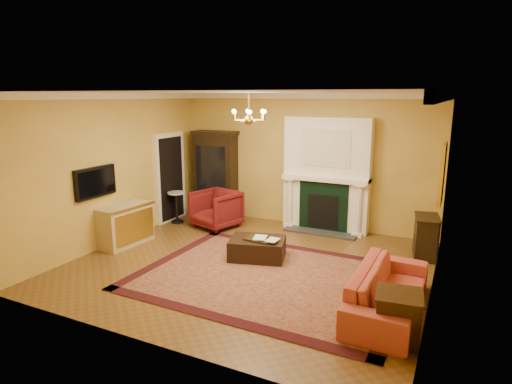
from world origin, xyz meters
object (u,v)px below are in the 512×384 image
Objects in this scene: leather_ottoman at (257,248)px; coral_sofa at (389,284)px; wingback_armchair at (216,207)px; pedestal_table at (177,205)px; end_table at (398,318)px; china_cabinet at (216,176)px; commode at (125,225)px; console_table at (426,238)px.

coral_sofa is at bearing -37.75° from leather_ottoman.
wingback_armchair reaches higher than coral_sofa.
end_table is (5.42, -2.92, -0.13)m from pedestal_table.
pedestal_table is (-0.53, -0.93, -0.58)m from china_cabinet.
pedestal_table is at bearing 93.88° from commode.
console_table reaches higher than leather_ottoman.
china_cabinet is 3.43× the size of end_table.
pedestal_table is 0.67× the size of commode.
end_table is at bearing -160.55° from coral_sofa.
china_cabinet reaches higher than coral_sofa.
leather_ottoman is (-2.71, 1.67, -0.09)m from end_table.
china_cabinet is 1.12m from wingback_armchair.
leather_ottoman is (-2.49, 1.01, -0.22)m from coral_sofa.
pedestal_table is at bearing 151.71° from end_table.
console_table is at bearing 88.89° from end_table.
china_cabinet is at bearing 137.27° from wingback_armchair.
wingback_armchair reaches higher than commode.
commode is 1.45× the size of console_table.
china_cabinet is 6.27m from end_table.
end_table is (4.89, -3.85, -0.72)m from china_cabinet.
console_table is at bearing 11.55° from leather_ottoman.
coral_sofa is at bearing -12.61° from wingback_armchair.
china_cabinet is 5.68m from coral_sofa.
commode is 5.82m from console_table.
commode reaches higher than pedestal_table.
wingback_armchair is 2.07m from commode.
wingback_armchair is 0.85× the size of commode.
wingback_armchair is at bearing -62.62° from china_cabinet.
end_table is (5.45, -1.22, -0.11)m from commode.
commode is at bearing 167.41° from end_table.
end_table is (4.39, -3.00, -0.17)m from wingback_armchair.
commode is (-0.03, -1.70, -0.02)m from pedestal_table.
china_cabinet is 2.04× the size of leather_ottoman.
console_table is (5.48, 0.19, -0.05)m from pedestal_table.
pedestal_table is 0.34× the size of coral_sofa.
end_table is at bearing -47.41° from leather_ottoman.
china_cabinet is 2.16× the size of wingback_armchair.
pedestal_table is at bearing -158.70° from wingback_armchair.
wingback_armchair is at bearing 145.66° from end_table.
end_table is at bearing -41.43° from china_cabinet.
china_cabinet reaches higher than wingback_armchair.
console_table is (5.51, 1.89, -0.03)m from commode.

